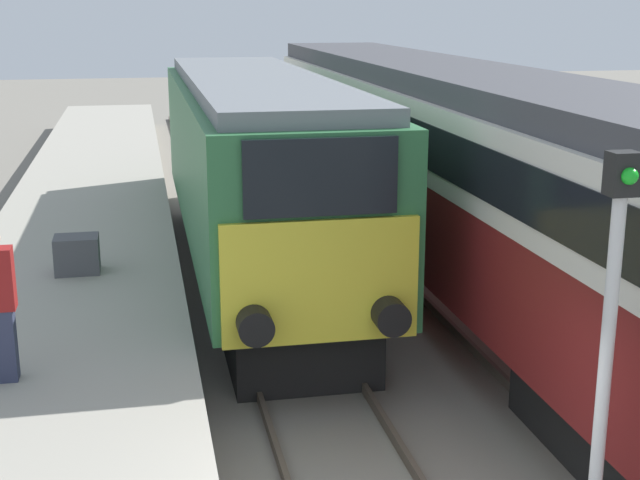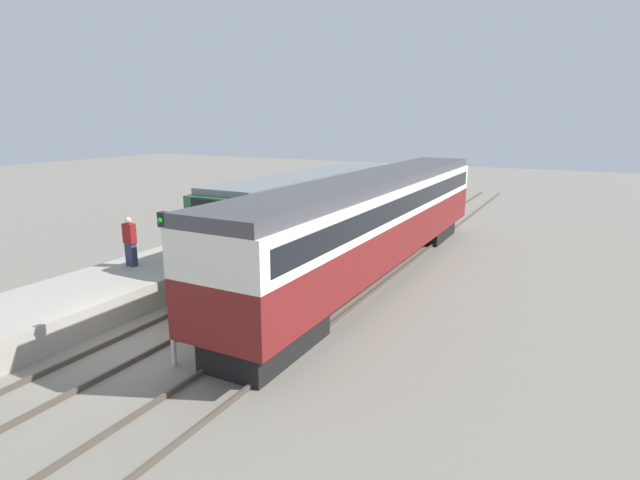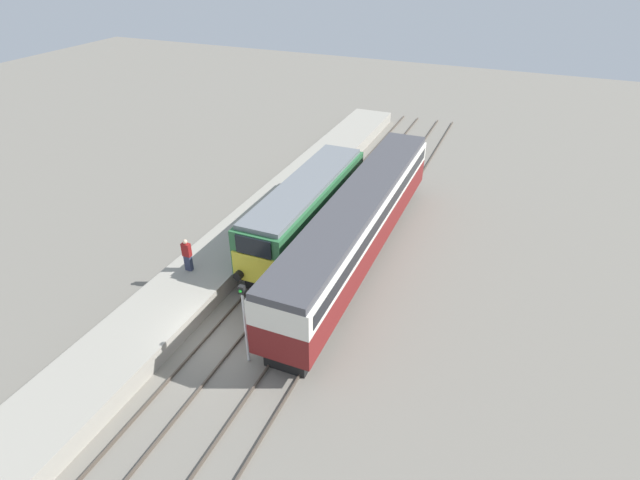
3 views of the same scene
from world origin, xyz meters
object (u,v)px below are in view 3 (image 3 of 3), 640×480
passenger_carriage (359,220)px  luggage_crate (242,229)px  locomotive (306,209)px  signal_post (245,318)px  person_on_platform (187,255)px

passenger_carriage → luggage_crate: 6.86m
locomotive → luggage_crate: bearing=-147.8°
locomotive → passenger_carriage: size_ratio=0.64×
passenger_carriage → luggage_crate: bearing=-167.6°
luggage_crate → signal_post: bearing=-58.1°
person_on_platform → signal_post: bearing=-33.4°
passenger_carriage → signal_post: bearing=-100.3°
signal_post → luggage_crate: bearing=121.9°
passenger_carriage → luggage_crate: passenger_carriage is taller
person_on_platform → passenger_carriage: bearing=38.4°
locomotive → luggage_crate: locomotive is taller
passenger_carriage → person_on_platform: 9.19m
passenger_carriage → luggage_crate: (-6.59, -1.45, -1.25)m
passenger_carriage → person_on_platform: bearing=-141.6°
locomotive → signal_post: bearing=-80.2°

